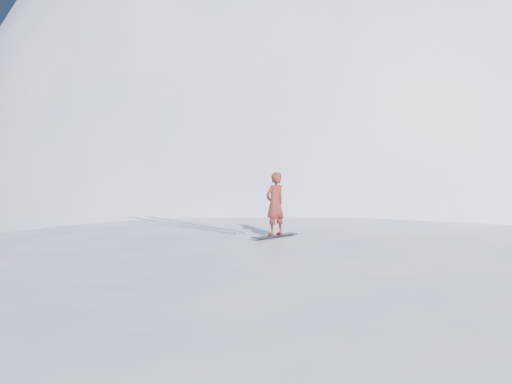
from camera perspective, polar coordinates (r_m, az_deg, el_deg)
ground at (r=15.26m, az=5.77°, el=-13.45°), size 400.00×400.00×0.00m
near_ridge at (r=18.20m, az=2.81°, el=-10.73°), size 36.00×28.00×4.80m
summit_peak at (r=48.85m, az=9.13°, el=-2.11°), size 60.00×56.00×56.00m
peak_shoulder at (r=37.14m, az=0.44°, el=-3.68°), size 28.00×24.00×18.00m
wind_bumps at (r=16.69m, az=-0.15°, el=-11.99°), size 16.00×14.40×1.00m
snowboard at (r=14.86m, az=1.91°, el=-4.37°), size 1.45×0.58×0.02m
snowboarder at (r=14.77m, az=1.92°, el=-1.18°), size 0.67×0.51×1.63m
board_tracks at (r=17.91m, az=-7.36°, el=-3.11°), size 1.51×5.95×0.04m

